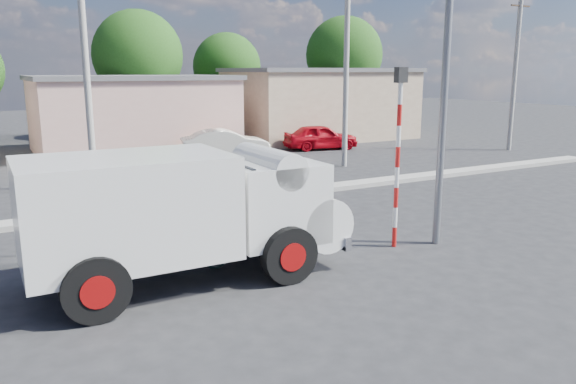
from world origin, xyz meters
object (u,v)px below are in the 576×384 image
truck (190,210)px  cyclist (187,229)px  car_cream (225,144)px  traffic_pole (398,143)px  bicycle (188,250)px  streetlight (442,41)px  car_red (321,137)px

truck → cyclist: (0.10, 0.54, -0.55)m
cyclist → car_cream: bearing=-7.0°
car_cream → traffic_pole: size_ratio=1.00×
bicycle → streetlight: streetlight is taller
car_cream → traffic_pole: bearing=-173.9°
car_red → traffic_pole: size_ratio=0.94×
traffic_pole → streetlight: streetlight is taller
bicycle → cyclist: size_ratio=0.93×
car_cream → streetlight: bearing=-170.4°
cyclist → car_cream: (7.10, 14.62, -0.22)m
truck → bicycle: bearing=79.9°
cyclist → traffic_pole: traffic_pole is taller
truck → car_cream: truck is taller
cyclist → car_cream: 16.26m
car_red → truck: bearing=151.1°
truck → bicycle: (0.10, 0.54, -1.03)m
truck → car_red: size_ratio=1.60×
truck → traffic_pole: traffic_pole is taller
traffic_pole → streetlight: size_ratio=0.48×
car_red → car_cream: bearing=104.6°
traffic_pole → car_red: bearing=63.4°
cyclist → streetlight: bearing=-82.1°
streetlight → cyclist: bearing=169.1°
truck → traffic_pole: (5.14, -0.32, 1.10)m
bicycle → cyclist: cyclist is taller
cyclist → streetlight: (5.98, -1.15, 4.02)m
car_cream → streetlight: (-1.12, -15.77, 4.24)m
cyclist → traffic_pole: size_ratio=0.43×
bicycle → cyclist: (0.00, 0.00, 0.48)m
car_red → streetlight: (-6.98, -16.12, 4.27)m
cyclist → car_cream: cyclist is taller
truck → car_cream: 16.80m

